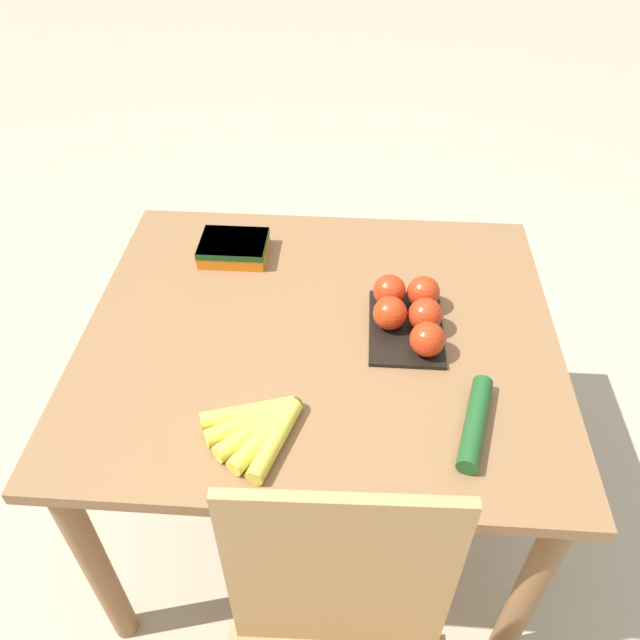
{
  "coord_description": "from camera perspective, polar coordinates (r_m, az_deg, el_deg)",
  "views": [
    {
      "loc": [
        -0.07,
        1.04,
        1.71
      ],
      "look_at": [
        0.0,
        0.0,
        0.75
      ],
      "focal_mm": 35.0,
      "sensor_mm": 36.0,
      "label": 1
    }
  ],
  "objects": [
    {
      "name": "dining_table",
      "position": [
        1.51,
        0.0,
        -3.76
      ],
      "size": [
        1.08,
        0.94,
        0.72
      ],
      "color": "olive",
      "rests_on": "ground_plane"
    },
    {
      "name": "banana_bunch",
      "position": [
        1.23,
        -5.48,
        -9.71
      ],
      "size": [
        0.2,
        0.2,
        0.04
      ],
      "color": "brown",
      "rests_on": "dining_table"
    },
    {
      "name": "carrot_bag",
      "position": [
        1.65,
        -7.89,
        6.65
      ],
      "size": [
        0.17,
        0.14,
        0.05
      ],
      "color": "orange",
      "rests_on": "dining_table"
    },
    {
      "name": "cucumber_near",
      "position": [
        1.26,
        14.02,
        -9.07
      ],
      "size": [
        0.1,
        0.23,
        0.04
      ],
      "color": "#1E5123",
      "rests_on": "dining_table"
    },
    {
      "name": "tomato_pack",
      "position": [
        1.43,
        8.24,
        0.71
      ],
      "size": [
        0.17,
        0.25,
        0.09
      ],
      "color": "black",
      "rests_on": "dining_table"
    },
    {
      "name": "ground_plane",
      "position": [
        2.0,
        0.0,
        -16.12
      ],
      "size": [
        12.0,
        12.0,
        0.0
      ],
      "primitive_type": "plane",
      "color": "#B7A88E"
    }
  ]
}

